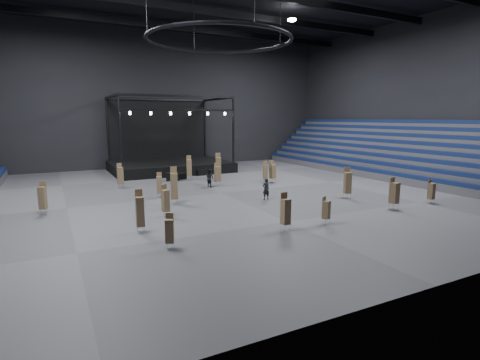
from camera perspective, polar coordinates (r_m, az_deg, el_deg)
name	(u,v)px	position (r m, az deg, el deg)	size (l,w,h in m)	color
floor	(221,193)	(33.38, -2.96, -1.98)	(50.00, 50.00, 0.00)	#49494B
wall_back	(156,100)	(52.65, -12.63, 11.84)	(50.00, 0.20, 18.00)	black
wall_front	(458,51)	(16.18, 30.29, 16.67)	(50.00, 0.20, 18.00)	black
wall_right	(418,97)	(48.65, 25.51, 11.37)	(0.20, 42.00, 18.00)	black
bleachers_right	(401,160)	(47.24, 23.35, 2.75)	(7.20, 40.00, 6.40)	#454547
stage	(168,159)	(48.28, -10.89, 3.15)	(14.00, 10.00, 9.20)	black
truss_ring	(219,40)	(33.34, -3.17, 20.49)	(12.30, 12.30, 5.15)	black
flight_case_left	(173,177)	(40.37, -10.25, 0.51)	(1.33, 0.66, 0.88)	black
flight_case_mid	(182,176)	(41.19, -8.90, 0.58)	(1.02, 0.51, 0.68)	black
flight_case_right	(202,172)	(43.73, -5.84, 1.18)	(1.07, 0.53, 0.71)	black
chair_stack_0	(120,175)	(37.26, -17.79, 0.71)	(0.55, 0.55, 2.38)	silver
chair_stack_1	(431,191)	(32.70, 27.13, -1.47)	(0.46, 0.46, 1.89)	silver
chair_stack_2	(42,197)	(29.25, -27.88, -2.34)	(0.58, 0.58, 2.31)	silver
chair_stack_3	(170,230)	(19.45, -10.69, -7.54)	(0.55, 0.55, 1.85)	silver
chair_stack_4	(140,211)	(22.50, -15.01, -4.57)	(0.47, 0.47, 2.55)	silver
chair_stack_5	(394,192)	(29.45, 22.45, -1.76)	(0.61, 0.61, 2.34)	silver
chair_stack_6	(174,185)	(29.15, -10.01, -0.82)	(0.62, 0.62, 2.93)	silver
chair_stack_7	(265,172)	(38.47, 3.88, 1.29)	(0.55, 0.55, 2.24)	silver
chair_stack_8	(348,182)	(32.24, 16.07, -0.34)	(0.68, 0.68, 2.58)	silver
chair_stack_9	(273,171)	(38.75, 5.00, 1.40)	(0.56, 0.56, 2.27)	silver
chair_stack_10	(326,209)	(24.17, 12.99, -4.38)	(0.55, 0.55, 1.74)	silver
chair_stack_11	(218,166)	(40.24, -3.33, 2.12)	(0.68, 0.68, 2.90)	silver
chair_stack_12	(286,211)	(22.31, 6.95, -4.70)	(0.47, 0.47, 2.28)	silver
chair_stack_13	(165,200)	(25.74, -11.29, -3.02)	(0.51, 0.51, 2.20)	silver
chair_stack_14	(159,184)	(32.11, -12.19, -0.66)	(0.53, 0.53, 2.10)	silver
chair_stack_15	(217,174)	(36.80, -3.46, 0.97)	(0.50, 0.50, 2.25)	silver
chair_stack_16	(189,167)	(40.48, -7.76, 1.92)	(0.64, 0.64, 2.63)	silver
man_center	(266,189)	(30.60, 3.98, -1.38)	(0.64, 0.42, 1.75)	black
crew_member	(210,178)	(36.20, -4.62, 0.33)	(0.87, 0.68, 1.79)	black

